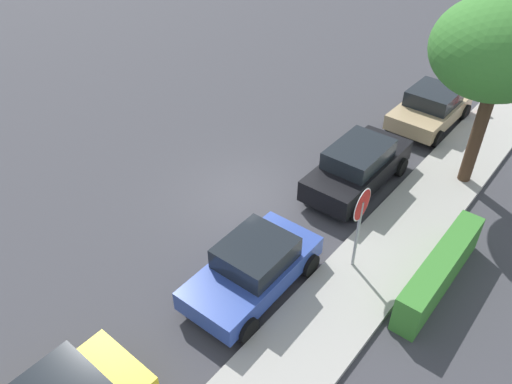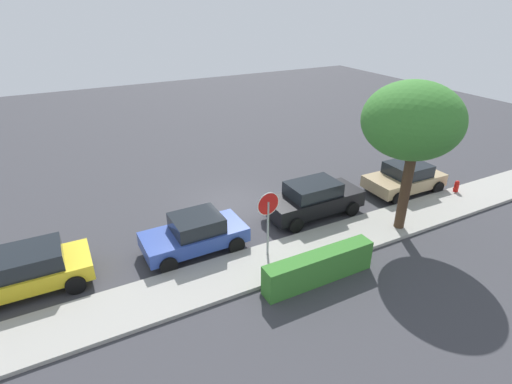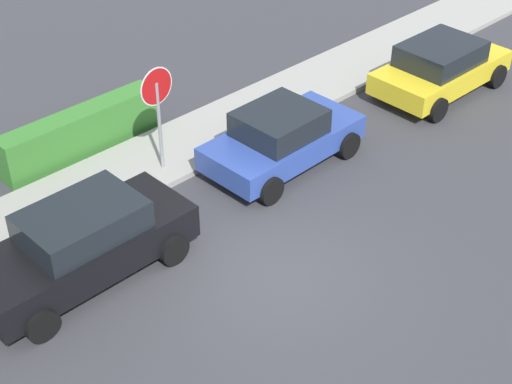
{
  "view_description": "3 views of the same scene",
  "coord_description": "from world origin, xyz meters",
  "px_view_note": "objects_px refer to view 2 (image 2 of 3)",
  "views": [
    {
      "loc": [
        9.53,
        8.15,
        9.87
      ],
      "look_at": [
        0.42,
        0.76,
        0.77
      ],
      "focal_mm": 35.0,
      "sensor_mm": 36.0,
      "label": 1
    },
    {
      "loc": [
        6.66,
        14.82,
        8.68
      ],
      "look_at": [
        -0.77,
        0.72,
        0.79
      ],
      "focal_mm": 28.0,
      "sensor_mm": 36.0,
      "label": 2
    },
    {
      "loc": [
        -8.19,
        -7.96,
        10.02
      ],
      "look_at": [
        0.72,
        1.29,
        0.9
      ],
      "focal_mm": 55.0,
      "sensor_mm": 36.0,
      "label": 3
    }
  ],
  "objects_px": {
    "parked_car_tan": "(405,178)",
    "parked_car_black": "(313,199)",
    "parked_car_blue": "(195,233)",
    "fire_hydrant": "(456,187)",
    "parked_car_yellow": "(27,270)",
    "street_tree_near_corner": "(412,121)",
    "stop_sign": "(268,213)"
  },
  "relations": [
    {
      "from": "parked_car_yellow",
      "to": "fire_hydrant",
      "type": "distance_m",
      "value": 18.4
    },
    {
      "from": "stop_sign",
      "to": "parked_car_yellow",
      "type": "relative_size",
      "value": 0.66
    },
    {
      "from": "fire_hydrant",
      "to": "parked_car_yellow",
      "type": "bearing_deg",
      "value": -5.67
    },
    {
      "from": "parked_car_tan",
      "to": "street_tree_near_corner",
      "type": "bearing_deg",
      "value": 38.36
    },
    {
      "from": "parked_car_tan",
      "to": "street_tree_near_corner",
      "type": "xyz_separation_m",
      "value": [
        2.98,
        2.36,
        3.82
      ]
    },
    {
      "from": "parked_car_blue",
      "to": "parked_car_black",
      "type": "relative_size",
      "value": 0.89
    },
    {
      "from": "stop_sign",
      "to": "parked_car_yellow",
      "type": "bearing_deg",
      "value": -14.9
    },
    {
      "from": "street_tree_near_corner",
      "to": "fire_hydrant",
      "type": "height_order",
      "value": "street_tree_near_corner"
    },
    {
      "from": "parked_car_blue",
      "to": "fire_hydrant",
      "type": "xyz_separation_m",
      "value": [
        -12.74,
        1.4,
        -0.36
      ]
    },
    {
      "from": "parked_car_black",
      "to": "parked_car_tan",
      "type": "bearing_deg",
      "value": 178.48
    },
    {
      "from": "parked_car_black",
      "to": "fire_hydrant",
      "type": "distance_m",
      "value": 7.46
    },
    {
      "from": "parked_car_black",
      "to": "street_tree_near_corner",
      "type": "bearing_deg",
      "value": 132.91
    },
    {
      "from": "street_tree_near_corner",
      "to": "fire_hydrant",
      "type": "xyz_separation_m",
      "value": [
        -4.97,
        -0.94,
        -4.19
      ]
    },
    {
      "from": "parked_car_blue",
      "to": "parked_car_black",
      "type": "xyz_separation_m",
      "value": [
        -5.46,
        -0.16,
        0.07
      ]
    },
    {
      "from": "stop_sign",
      "to": "parked_car_blue",
      "type": "height_order",
      "value": "stop_sign"
    },
    {
      "from": "parked_car_yellow",
      "to": "fire_hydrant",
      "type": "height_order",
      "value": "parked_car_yellow"
    },
    {
      "from": "parked_car_tan",
      "to": "parked_car_black",
      "type": "bearing_deg",
      "value": -1.52
    },
    {
      "from": "stop_sign",
      "to": "parked_car_black",
      "type": "height_order",
      "value": "stop_sign"
    },
    {
      "from": "parked_car_blue",
      "to": "street_tree_near_corner",
      "type": "height_order",
      "value": "street_tree_near_corner"
    },
    {
      "from": "stop_sign",
      "to": "parked_car_yellow",
      "type": "height_order",
      "value": "stop_sign"
    },
    {
      "from": "parked_car_black",
      "to": "parked_car_yellow",
      "type": "bearing_deg",
      "value": -1.35
    },
    {
      "from": "parked_car_blue",
      "to": "parked_car_tan",
      "type": "distance_m",
      "value": 10.76
    },
    {
      "from": "parked_car_blue",
      "to": "parked_car_yellow",
      "type": "distance_m",
      "value": 5.58
    },
    {
      "from": "stop_sign",
      "to": "street_tree_near_corner",
      "type": "bearing_deg",
      "value": 172.91
    },
    {
      "from": "parked_car_tan",
      "to": "street_tree_near_corner",
      "type": "height_order",
      "value": "street_tree_near_corner"
    },
    {
      "from": "parked_car_black",
      "to": "street_tree_near_corner",
      "type": "xyz_separation_m",
      "value": [
        -2.32,
        2.5,
        3.75
      ]
    },
    {
      "from": "parked_car_black",
      "to": "stop_sign",
      "type": "bearing_deg",
      "value": 28.83
    },
    {
      "from": "fire_hydrant",
      "to": "parked_car_blue",
      "type": "bearing_deg",
      "value": -6.26
    },
    {
      "from": "parked_car_yellow",
      "to": "street_tree_near_corner",
      "type": "relative_size",
      "value": 0.66
    },
    {
      "from": "stop_sign",
      "to": "parked_car_blue",
      "type": "relative_size",
      "value": 0.68
    },
    {
      "from": "parked_car_tan",
      "to": "street_tree_near_corner",
      "type": "distance_m",
      "value": 5.38
    },
    {
      "from": "stop_sign",
      "to": "fire_hydrant",
      "type": "distance_m",
      "value": 10.66
    }
  ]
}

